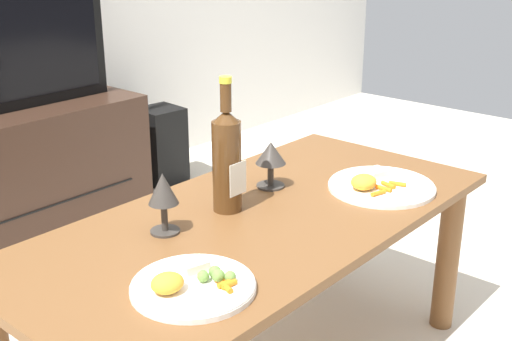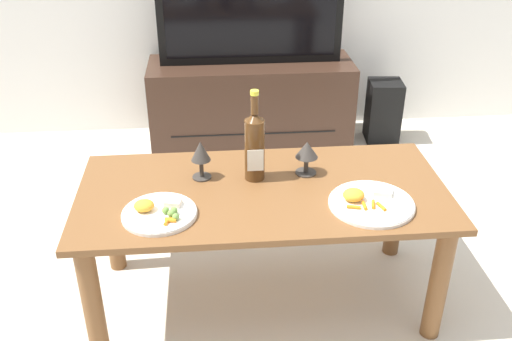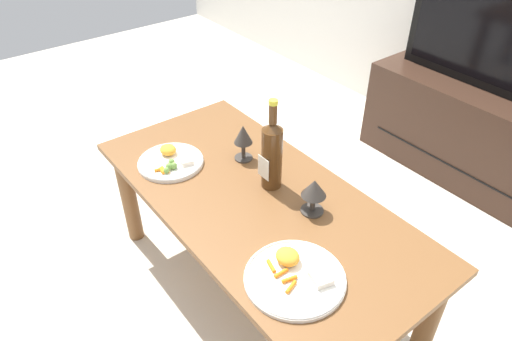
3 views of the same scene
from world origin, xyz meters
The scene contains 8 objects.
dining_table centered at (0.00, 0.00, 0.42)m, with size 1.35×0.64×0.51m.
tv_stand centered at (0.07, 1.43, 0.26)m, with size 1.20×0.42×0.51m.
floor_speaker centered at (0.89, 1.40, 0.19)m, with size 0.19×0.19×0.38m, color black.
wine_bottle centered at (-0.02, 0.09, 0.66)m, with size 0.07×0.08×0.35m.
goblet_left centered at (-0.22, 0.11, 0.62)m, with size 0.07×0.07×0.15m.
goblet_right centered at (0.18, 0.11, 0.61)m, with size 0.09×0.09×0.13m.
dinner_plate_left centered at (-0.37, -0.14, 0.53)m, with size 0.26×0.26×0.05m.
dinner_plate_right centered at (0.36, -0.14, 0.53)m, with size 0.30×0.30×0.05m.
Camera 1 is at (-1.17, -1.00, 1.20)m, focal length 46.20 mm.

